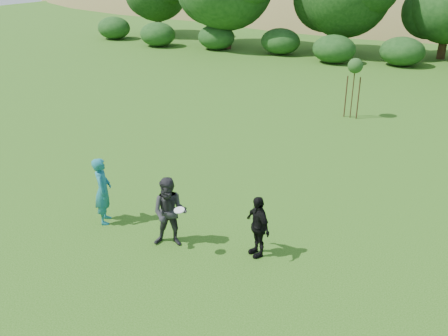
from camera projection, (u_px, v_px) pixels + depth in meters
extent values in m
plane|color=#19470C|center=(171.00, 243.00, 13.64)|extent=(120.00, 120.00, 0.00)
imported|color=#1A6977|center=(103.00, 191.00, 14.34)|extent=(0.81, 0.88, 2.01)
imported|color=#28282A|center=(170.00, 213.00, 13.18)|extent=(1.17, 1.06, 1.96)
imported|color=black|center=(258.00, 226.00, 12.80)|extent=(1.05, 0.89, 1.69)
cylinder|color=white|center=(179.00, 210.00, 12.55)|extent=(0.27, 0.27, 0.07)
cylinder|color=#372115|center=(353.00, 92.00, 23.48)|extent=(0.05, 0.05, 2.50)
sphere|color=#254D1B|center=(355.00, 66.00, 22.98)|extent=(0.70, 0.70, 0.70)
cylinder|color=#3B2317|center=(346.00, 97.00, 23.71)|extent=(0.06, 0.06, 2.00)
cylinder|color=#362015|center=(358.00, 98.00, 23.44)|extent=(0.06, 0.06, 2.00)
ellipsoid|color=olive|center=(285.00, 75.00, 85.76)|extent=(110.00, 70.00, 44.00)
ellipsoid|color=olive|center=(393.00, 77.00, 65.50)|extent=(80.00, 50.00, 28.00)
cylinder|color=#3A2616|center=(158.00, 21.00, 46.97)|extent=(0.65, 0.65, 2.62)
cylinder|color=#3A2616|center=(227.00, 29.00, 40.46)|extent=(0.73, 0.73, 3.15)
cylinder|color=#3A2616|center=(342.00, 36.00, 38.14)|extent=(0.68, 0.68, 2.80)
cylinder|color=#3A2616|center=(443.00, 43.00, 36.75)|extent=(0.60, 0.60, 2.27)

